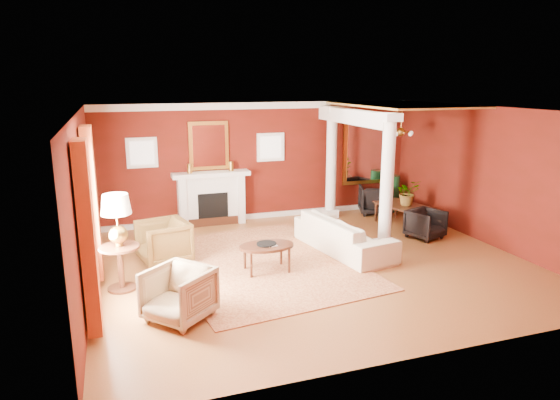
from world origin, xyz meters
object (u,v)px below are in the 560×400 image
object	(u,v)px
armchair_stripe	(179,292)
dining_table	(406,209)
coffee_table	(267,247)
sofa	(344,229)
armchair_leopard	(163,240)
side_table	(117,225)

from	to	relation	value
armchair_stripe	dining_table	size ratio (longest dim) A/B	0.60
armchair_stripe	dining_table	distance (m)	6.62
coffee_table	dining_table	bearing A→B (deg)	23.57
sofa	armchair_leopard	distance (m)	3.60
sofa	armchair_leopard	bearing A→B (deg)	72.42
sofa	armchair_leopard	size ratio (longest dim) A/B	2.67
sofa	armchair_stripe	world-z (taller)	sofa
armchair_leopard	side_table	size ratio (longest dim) A/B	0.56
dining_table	coffee_table	bearing A→B (deg)	100.96
armchair_stripe	sofa	bearing A→B (deg)	77.21
armchair_stripe	dining_table	xyz separation A→B (m)	(5.82, 3.16, -0.03)
armchair_leopard	armchair_stripe	xyz separation A→B (m)	(-0.04, -2.47, -0.02)
sofa	dining_table	xyz separation A→B (m)	(2.22, 1.19, -0.07)
coffee_table	dining_table	distance (m)	4.42
sofa	armchair_stripe	size ratio (longest dim) A/B	2.81
sofa	armchair_leopard	xyz separation A→B (m)	(-3.56, 0.50, -0.02)
coffee_table	dining_table	size ratio (longest dim) A/B	0.70
armchair_leopard	coffee_table	distance (m)	2.04
armchair_stripe	side_table	xyz separation A→B (m)	(-0.77, 1.40, 0.69)
side_table	dining_table	bearing A→B (deg)	14.91
sofa	armchair_stripe	xyz separation A→B (m)	(-3.60, -1.97, -0.04)
sofa	armchair_stripe	distance (m)	4.10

